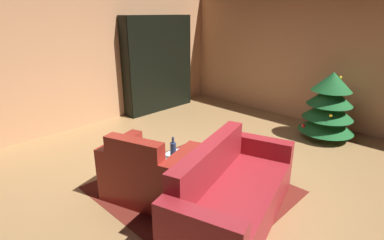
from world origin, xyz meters
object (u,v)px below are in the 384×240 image
(couch_red, at_px, (231,194))
(bottle_on_table, at_px, (173,150))
(bookshelf_unit, at_px, (162,64))
(coffee_table, at_px, (190,164))
(armchair_red, at_px, (149,174))
(book_stack_on_table, at_px, (186,157))
(decorated_tree, at_px, (329,106))

(couch_red, relative_size, bottle_on_table, 7.24)
(bookshelf_unit, xyz_separation_m, coffee_table, (3.01, -2.15, -0.62))
(armchair_red, xyz_separation_m, book_stack_on_table, (0.29, 0.36, 0.20))
(couch_red, distance_m, book_stack_on_table, 0.71)
(bookshelf_unit, bearing_deg, couch_red, -30.65)
(coffee_table, distance_m, decorated_tree, 3.01)
(couch_red, height_order, coffee_table, couch_red)
(coffee_table, xyz_separation_m, book_stack_on_table, (-0.03, -0.04, 0.09))
(book_stack_on_table, height_order, bottle_on_table, bottle_on_table)
(book_stack_on_table, distance_m, decorated_tree, 3.05)
(book_stack_on_table, bearing_deg, couch_red, 1.76)
(coffee_table, bearing_deg, book_stack_on_table, -129.22)
(decorated_tree, bearing_deg, bottle_on_table, -102.08)
(book_stack_on_table, bearing_deg, decorated_tree, 80.52)
(decorated_tree, bearing_deg, armchair_red, -103.19)
(bookshelf_unit, relative_size, bottle_on_table, 7.36)
(armchair_red, relative_size, couch_red, 0.58)
(couch_red, bearing_deg, decorated_tree, 93.22)
(coffee_table, xyz_separation_m, bottle_on_table, (-0.19, -0.11, 0.15))
(coffee_table, bearing_deg, bottle_on_table, -150.22)
(decorated_tree, bearing_deg, bookshelf_unit, -166.68)
(bookshelf_unit, height_order, bottle_on_table, bookshelf_unit)
(coffee_table, height_order, book_stack_on_table, book_stack_on_table)
(couch_red, bearing_deg, bookshelf_unit, 149.35)
(bookshelf_unit, xyz_separation_m, bottle_on_table, (2.82, -2.25, -0.46))
(bookshelf_unit, xyz_separation_m, armchair_red, (2.69, -2.54, -0.72))
(coffee_table, height_order, bottle_on_table, bottle_on_table)
(armchair_red, xyz_separation_m, coffee_table, (0.31, 0.39, 0.11))
(coffee_table, relative_size, book_stack_on_table, 3.42)
(bottle_on_table, bearing_deg, couch_red, 6.31)
(armchair_red, distance_m, couch_red, 1.03)
(book_stack_on_table, bearing_deg, coffee_table, 50.78)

